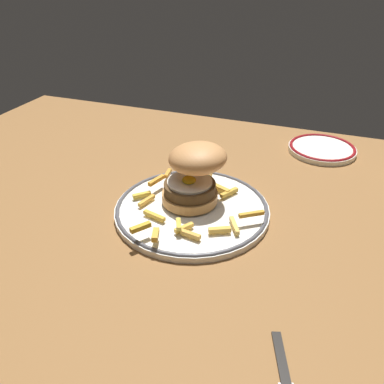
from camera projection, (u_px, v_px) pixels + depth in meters
The scene contains 5 objects.
ground_plane at pixel (191, 213), 78.96cm from camera, with size 145.79×95.17×4.00cm, color brown.
dinner_plate at pixel (192, 209), 75.22cm from camera, with size 29.58×29.58×1.60cm.
burger at pixel (194, 172), 73.98cm from camera, with size 14.79×14.57×11.67cm.
fries_pile at pixel (188, 205), 73.43cm from camera, with size 25.86×26.55×2.58cm.
side_plate at pixel (322, 149), 98.28cm from camera, with size 16.56×16.56×1.60cm.
Camera 1 is at (22.74, -61.03, 42.85)cm, focal length 36.71 mm.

